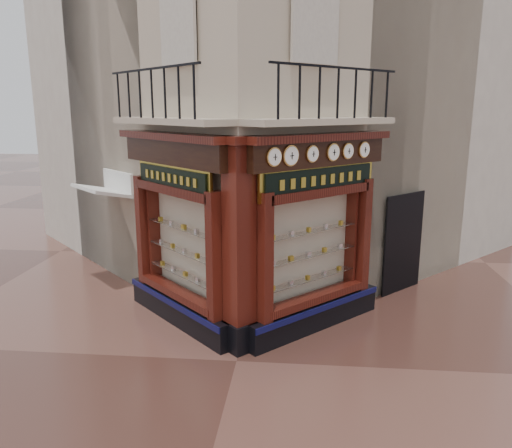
# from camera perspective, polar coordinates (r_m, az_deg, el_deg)

# --- Properties ---
(ground) EXTENTS (80.00, 80.00, 0.00)m
(ground) POSITION_cam_1_polar(r_m,az_deg,el_deg) (9.31, -2.24, -15.38)
(ground) COLOR #472821
(ground) RESTS_ON ground
(main_building) EXTENTS (11.31, 11.31, 12.00)m
(main_building) POSITION_cam_1_polar(r_m,az_deg,el_deg) (14.40, 0.97, 19.28)
(main_building) COLOR #BDAC93
(main_building) RESTS_ON ground
(neighbour_left) EXTENTS (11.31, 11.31, 11.00)m
(neighbour_left) POSITION_cam_1_polar(r_m,az_deg,el_deg) (17.16, -6.98, 16.51)
(neighbour_left) COLOR beige
(neighbour_left) RESTS_ON ground
(neighbour_right) EXTENTS (11.31, 11.31, 11.00)m
(neighbour_right) POSITION_cam_1_polar(r_m,az_deg,el_deg) (16.84, 10.44, 16.47)
(neighbour_right) COLOR beige
(neighbour_right) RESTS_ON ground
(shopfront_left) EXTENTS (2.86, 2.86, 3.98)m
(shopfront_left) POSITION_cam_1_polar(r_m,az_deg,el_deg) (10.31, -8.95, -0.91)
(shopfront_left) COLOR black
(shopfront_left) RESTS_ON ground
(shopfront_right) EXTENTS (2.86, 2.86, 3.98)m
(shopfront_right) POSITION_cam_1_polar(r_m,az_deg,el_deg) (10.00, 6.88, -1.28)
(shopfront_right) COLOR black
(shopfront_right) RESTS_ON ground
(corner_pilaster) EXTENTS (0.85, 0.85, 3.98)m
(corner_pilaster) POSITION_cam_1_polar(r_m,az_deg,el_deg) (9.04, -1.93, -2.93)
(corner_pilaster) COLOR black
(corner_pilaster) RESTS_ON ground
(balcony) EXTENTS (5.94, 2.97, 1.03)m
(balcony) POSITION_cam_1_polar(r_m,az_deg,el_deg) (9.67, -1.27, 11.76)
(balcony) COLOR #BDAC93
(balcony) RESTS_ON ground
(clock_a) EXTENTS (0.27, 0.27, 0.34)m
(clock_a) POSITION_cam_1_polar(r_m,az_deg,el_deg) (8.68, 2.07, 7.66)
(clock_a) COLOR #C68E42
(clock_a) RESTS_ON ground
(clock_b) EXTENTS (0.30, 0.30, 0.38)m
(clock_b) POSITION_cam_1_polar(r_m,az_deg,el_deg) (8.95, 3.99, 7.80)
(clock_b) COLOR #C68E42
(clock_b) RESTS_ON ground
(clock_c) EXTENTS (0.26, 0.26, 0.32)m
(clock_c) POSITION_cam_1_polar(r_m,az_deg,el_deg) (9.33, 6.45, 7.97)
(clock_c) COLOR #C68E42
(clock_c) RESTS_ON ground
(clock_d) EXTENTS (0.28, 0.28, 0.34)m
(clock_d) POSITION_cam_1_polar(r_m,az_deg,el_deg) (9.75, 8.80, 8.11)
(clock_d) COLOR #C68E42
(clock_d) RESTS_ON ground
(clock_e) EXTENTS (0.26, 0.26, 0.32)m
(clock_e) POSITION_cam_1_polar(r_m,az_deg,el_deg) (10.07, 10.45, 8.20)
(clock_e) COLOR #C68E42
(clock_e) RESTS_ON ground
(clock_f) EXTENTS (0.27, 0.27, 0.33)m
(clock_f) POSITION_cam_1_polar(r_m,az_deg,el_deg) (10.46, 12.23, 8.29)
(clock_f) COLOR #C68E42
(clock_f) RESTS_ON ground
(awning) EXTENTS (1.80, 1.80, 0.29)m
(awning) POSITION_cam_1_polar(r_m,az_deg,el_deg) (13.47, -16.55, -6.73)
(awning) COLOR white
(awning) RESTS_ON ground
(signboard_left) EXTENTS (1.94, 1.94, 0.52)m
(signboard_left) POSITION_cam_1_polar(r_m,az_deg,el_deg) (10.06, -9.55, 5.25)
(signboard_left) COLOR gold
(signboard_left) RESTS_ON ground
(signboard_right) EXTENTS (2.23, 2.23, 0.60)m
(signboard_right) POSITION_cam_1_polar(r_m,az_deg,el_deg) (9.73, 7.39, 5.06)
(signboard_right) COLOR gold
(signboard_right) RESTS_ON ground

